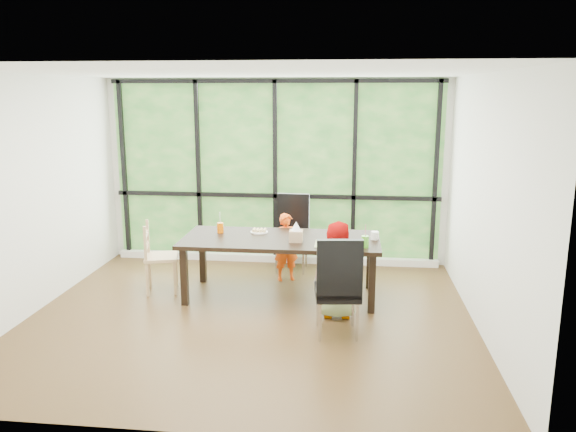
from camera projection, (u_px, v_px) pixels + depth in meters
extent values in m
plane|color=black|center=(250.00, 317.00, 6.40)|extent=(5.00, 5.00, 0.00)
plane|color=silver|center=(276.00, 172.00, 8.29)|extent=(5.00, 0.00, 5.00)
cube|color=#1C491D|center=(276.00, 172.00, 8.27)|extent=(4.80, 0.02, 2.65)
cube|color=silver|center=(275.00, 258.00, 8.47)|extent=(4.80, 0.12, 0.10)
cube|color=black|center=(281.00, 267.00, 6.98)|extent=(2.49, 1.25, 0.75)
cube|color=black|center=(292.00, 234.00, 7.96)|extent=(0.47, 0.47, 1.08)
cube|color=black|center=(338.00, 285.00, 5.84)|extent=(0.51, 0.51, 1.08)
cube|color=tan|center=(161.00, 257.00, 7.15)|extent=(0.50, 0.51, 0.90)
imported|color=#F44E0D|center=(287.00, 247.00, 7.57)|extent=(0.39, 0.32, 0.92)
imported|color=slate|center=(337.00, 270.00, 6.29)|extent=(0.55, 0.37, 1.11)
cube|color=tan|center=(335.00, 244.00, 6.60)|extent=(0.48, 0.35, 0.01)
cylinder|color=white|center=(259.00, 232.00, 7.16)|extent=(0.22, 0.22, 0.01)
cylinder|color=white|center=(332.00, 244.00, 6.60)|extent=(0.23, 0.23, 0.01)
cylinder|color=#EA6300|center=(220.00, 228.00, 7.14)|extent=(0.08, 0.08, 0.13)
cylinder|color=#55C42B|center=(365.00, 242.00, 6.47)|extent=(0.09, 0.09, 0.14)
cylinder|color=white|center=(375.00, 235.00, 6.82)|extent=(0.10, 0.10, 0.10)
cube|color=tan|center=(296.00, 236.00, 6.72)|extent=(0.16, 0.16, 0.13)
cylinder|color=white|center=(220.00, 220.00, 7.11)|extent=(0.01, 0.04, 0.20)
cylinder|color=pink|center=(365.00, 233.00, 6.44)|extent=(0.01, 0.04, 0.20)
cone|color=white|center=(296.00, 226.00, 6.70)|extent=(0.12, 0.12, 0.11)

